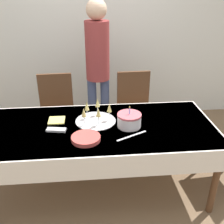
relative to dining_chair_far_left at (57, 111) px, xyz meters
The scene contains 12 objects.
ground_plane 1.06m from the dining_chair_far_left, 59.01° to the right, with size 12.00×12.00×0.00m, color brown.
wall_back 1.32m from the dining_chair_far_left, 62.27° to the left, with size 8.00×0.05×2.70m.
dining_table 0.93m from the dining_chair_far_left, 59.01° to the right, with size 2.12×0.94×0.73m.
dining_chair_far_left is the anchor object (origin of this frame).
dining_chair_far_right 0.94m from the dining_chair_far_left, ahead, with size 0.43×0.43×0.94m.
birthday_cake 1.14m from the dining_chair_far_left, 47.31° to the right, with size 0.22×0.22×0.20m.
champagne_tray 0.87m from the dining_chair_far_left, 56.76° to the right, with size 0.38×0.38×0.18m.
plate_stack_main 1.10m from the dining_chair_far_left, 70.50° to the right, with size 0.24×0.24×0.03m.
cake_knife 1.25m from the dining_chair_far_left, 52.77° to the right, with size 0.28×0.15×0.00m.
fork_pile 0.87m from the dining_chair_far_left, 83.36° to the right, with size 0.18×0.09×0.02m.
napkin_pile 0.69m from the dining_chair_far_left, 82.77° to the right, with size 0.15×0.15×0.01m.
person_standing 0.77m from the dining_chair_far_left, 17.71° to the left, with size 0.28×0.28×1.75m.
Camera 1 is at (-0.07, -2.07, 1.90)m, focal length 42.00 mm.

